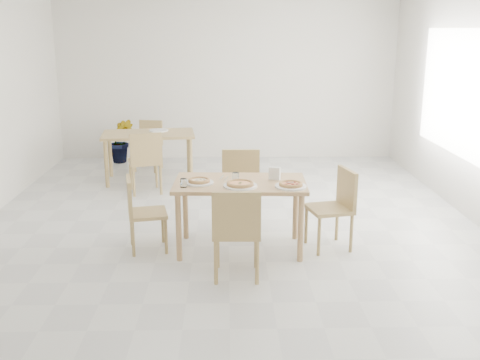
{
  "coord_description": "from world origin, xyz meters",
  "views": [
    {
      "loc": [
        -0.02,
        -6.59,
        2.29
      ],
      "look_at": [
        0.12,
        -0.95,
        0.77
      ],
      "focal_mm": 42.0,
      "sensor_mm": 36.0,
      "label": 1
    }
  ],
  "objects_px": {
    "chair_east": "(336,203)",
    "chair_back_s": "(145,158)",
    "plate_margherita": "(240,186)",
    "tumbler_b": "(236,177)",
    "napkin_holder": "(275,174)",
    "potted_plant": "(121,141)",
    "plate_mushroom": "(199,183)",
    "plate_pepperoni": "(291,186)",
    "pizza_pepperoni": "(291,184)",
    "second_table": "(149,139)",
    "chair_back_n": "(149,141)",
    "main_table": "(240,190)",
    "pizza_mushroom": "(199,180)",
    "plate_empty": "(159,130)",
    "pizza_margherita": "(240,184)",
    "tumbler_a": "(183,183)",
    "chair_south": "(237,228)",
    "chair_west": "(140,209)",
    "chair_north": "(241,183)"
  },
  "relations": [
    {
      "from": "chair_east",
      "to": "plate_margherita",
      "type": "relative_size",
      "value": 2.53
    },
    {
      "from": "plate_mushroom",
      "to": "pizza_pepperoni",
      "type": "height_order",
      "value": "pizza_pepperoni"
    },
    {
      "from": "chair_east",
      "to": "chair_back_s",
      "type": "xyz_separation_m",
      "value": [
        -2.32,
        2.09,
        0.02
      ]
    },
    {
      "from": "chair_east",
      "to": "plate_mushroom",
      "type": "relative_size",
      "value": 2.91
    },
    {
      "from": "plate_pepperoni",
      "to": "chair_south",
      "type": "bearing_deg",
      "value": -135.93
    },
    {
      "from": "chair_west",
      "to": "pizza_mushroom",
      "type": "bearing_deg",
      "value": -106.9
    },
    {
      "from": "chair_west",
      "to": "second_table",
      "type": "xyz_separation_m",
      "value": [
        -0.29,
        2.87,
        0.2
      ]
    },
    {
      "from": "main_table",
      "to": "napkin_holder",
      "type": "distance_m",
      "value": 0.4
    },
    {
      "from": "chair_east",
      "to": "potted_plant",
      "type": "bearing_deg",
      "value": -156.6
    },
    {
      "from": "tumbler_b",
      "to": "main_table",
      "type": "bearing_deg",
      "value": -24.4
    },
    {
      "from": "plate_margherita",
      "to": "tumbler_b",
      "type": "relative_size",
      "value": 3.68
    },
    {
      "from": "second_table",
      "to": "plate_empty",
      "type": "distance_m",
      "value": 0.24
    },
    {
      "from": "tumbler_a",
      "to": "chair_back_n",
      "type": "height_order",
      "value": "tumbler_a"
    },
    {
      "from": "chair_north",
      "to": "pizza_mushroom",
      "type": "xyz_separation_m",
      "value": [
        -0.45,
        -0.81,
        0.26
      ]
    },
    {
      "from": "plate_margherita",
      "to": "tumbler_b",
      "type": "distance_m",
      "value": 0.22
    },
    {
      "from": "chair_east",
      "to": "chair_south",
      "type": "bearing_deg",
      "value": -66.83
    },
    {
      "from": "plate_empty",
      "to": "pizza_mushroom",
      "type": "bearing_deg",
      "value": -75.97
    },
    {
      "from": "potted_plant",
      "to": "plate_margherita",
      "type": "bearing_deg",
      "value": -65.15
    },
    {
      "from": "chair_south",
      "to": "chair_east",
      "type": "height_order",
      "value": "chair_south"
    },
    {
      "from": "main_table",
      "to": "pizza_margherita",
      "type": "xyz_separation_m",
      "value": [
        -0.0,
        -0.19,
        0.12
      ]
    },
    {
      "from": "plate_pepperoni",
      "to": "pizza_pepperoni",
      "type": "relative_size",
      "value": 1.06
    },
    {
      "from": "tumbler_a",
      "to": "second_table",
      "type": "distance_m",
      "value": 3.16
    },
    {
      "from": "chair_west",
      "to": "chair_south",
      "type": "bearing_deg",
      "value": -138.95
    },
    {
      "from": "main_table",
      "to": "chair_north",
      "type": "relative_size",
      "value": 1.54
    },
    {
      "from": "tumbler_b",
      "to": "potted_plant",
      "type": "distance_m",
      "value": 4.54
    },
    {
      "from": "chair_back_s",
      "to": "pizza_mushroom",
      "type": "bearing_deg",
      "value": 95.79
    },
    {
      "from": "chair_back_n",
      "to": "plate_margherita",
      "type": "bearing_deg",
      "value": -56.78
    },
    {
      "from": "plate_mushroom",
      "to": "plate_pepperoni",
      "type": "height_order",
      "value": "same"
    },
    {
      "from": "pizza_margherita",
      "to": "chair_back_s",
      "type": "distance_m",
      "value": 2.66
    },
    {
      "from": "plate_mushroom",
      "to": "pizza_mushroom",
      "type": "height_order",
      "value": "pizza_mushroom"
    },
    {
      "from": "chair_west",
      "to": "chair_east",
      "type": "bearing_deg",
      "value": -100.76
    },
    {
      "from": "napkin_holder",
      "to": "potted_plant",
      "type": "xyz_separation_m",
      "value": [
        -2.35,
        4.06,
        -0.43
      ]
    },
    {
      "from": "pizza_mushroom",
      "to": "plate_empty",
      "type": "distance_m",
      "value": 3.18
    },
    {
      "from": "chair_east",
      "to": "chair_back_s",
      "type": "height_order",
      "value": "chair_back_s"
    },
    {
      "from": "second_table",
      "to": "potted_plant",
      "type": "xyz_separation_m",
      "value": [
        -0.65,
        1.24,
        -0.27
      ]
    },
    {
      "from": "chair_west",
      "to": "potted_plant",
      "type": "bearing_deg",
      "value": 1.07
    },
    {
      "from": "chair_south",
      "to": "tumbler_a",
      "type": "relative_size",
      "value": 10.15
    },
    {
      "from": "chair_south",
      "to": "pizza_mushroom",
      "type": "relative_size",
      "value": 3.35
    },
    {
      "from": "potted_plant",
      "to": "pizza_pepperoni",
      "type": "bearing_deg",
      "value": -59.98
    },
    {
      "from": "chair_east",
      "to": "chair_back_n",
      "type": "distance_m",
      "value": 4.34
    },
    {
      "from": "plate_pepperoni",
      "to": "potted_plant",
      "type": "xyz_separation_m",
      "value": [
        -2.5,
        4.32,
        -0.37
      ]
    },
    {
      "from": "main_table",
      "to": "potted_plant",
      "type": "height_order",
      "value": "potted_plant"
    },
    {
      "from": "plate_margherita",
      "to": "plate_mushroom",
      "type": "xyz_separation_m",
      "value": [
        -0.42,
        0.13,
        0.0
      ]
    },
    {
      "from": "plate_mushroom",
      "to": "second_table",
      "type": "relative_size",
      "value": 0.2
    },
    {
      "from": "chair_north",
      "to": "pizza_pepperoni",
      "type": "bearing_deg",
      "value": -63.3
    },
    {
      "from": "tumbler_a",
      "to": "potted_plant",
      "type": "height_order",
      "value": "tumbler_a"
    },
    {
      "from": "tumbler_a",
      "to": "chair_back_s",
      "type": "relative_size",
      "value": 0.1
    },
    {
      "from": "chair_north",
      "to": "tumbler_b",
      "type": "bearing_deg",
      "value": -95.28
    },
    {
      "from": "plate_mushroom",
      "to": "main_table",
      "type": "bearing_deg",
      "value": 7.61
    },
    {
      "from": "chair_west",
      "to": "plate_margherita",
      "type": "height_order",
      "value": "chair_west"
    }
  ]
}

